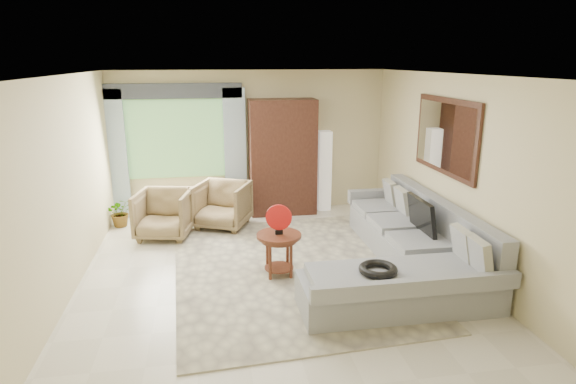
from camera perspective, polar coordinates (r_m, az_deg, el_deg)
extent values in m
plane|color=silver|center=(6.49, -1.68, -9.89)|extent=(6.00, 6.00, 0.00)
cube|color=#BDB695|center=(6.64, 0.03, -9.18)|extent=(3.23, 4.17, 0.02)
cube|color=gray|center=(7.37, 13.39, -5.46)|extent=(0.90, 2.40, 0.40)
cube|color=gray|center=(5.77, 13.06, -11.53)|extent=(2.30, 0.80, 0.40)
cube|color=gray|center=(7.03, 17.51, -2.91)|extent=(0.20, 3.20, 0.50)
cube|color=gray|center=(8.41, 10.18, -0.45)|extent=(0.90, 0.16, 0.22)
cube|color=gray|center=(5.28, 15.14, -10.84)|extent=(2.30, 0.10, 0.18)
cube|color=black|center=(6.83, 15.54, -2.69)|extent=(0.14, 0.74, 0.48)
torus|color=black|center=(5.46, 10.63, -9.00)|extent=(0.43, 0.43, 0.09)
cylinder|color=#472013|center=(6.28, -1.09, -5.18)|extent=(0.59, 0.59, 0.04)
cylinder|color=#472013|center=(6.39, -1.07, -7.72)|extent=(0.39, 0.39, 0.53)
cylinder|color=red|center=(6.19, -1.10, -3.02)|extent=(0.34, 0.11, 0.34)
imported|color=olive|center=(7.96, -14.49, -2.55)|extent=(0.98, 1.00, 0.77)
imported|color=olive|center=(8.24, -7.80, -1.54)|extent=(1.11, 1.12, 0.78)
imported|color=#999999|center=(8.73, -19.22, -2.26)|extent=(0.57, 0.54, 0.50)
cube|color=black|center=(8.81, -0.66, 4.14)|extent=(1.20, 0.55, 2.10)
cube|color=silver|center=(9.09, 4.28, 2.52)|extent=(0.24, 0.24, 1.50)
cube|color=#669E59|center=(8.91, -13.15, 6.15)|extent=(1.80, 0.04, 1.40)
cube|color=#9EB7CC|center=(8.99, -19.79, 4.10)|extent=(0.40, 0.08, 2.30)
cube|color=#9EB7CC|center=(8.86, -6.28, 4.77)|extent=(0.40, 0.08, 2.30)
cube|color=#1E232D|center=(8.75, -13.52, 11.58)|extent=(2.40, 0.12, 0.26)
cube|color=black|center=(7.05, 18.19, 6.30)|extent=(0.04, 1.70, 1.05)
cube|color=white|center=(7.04, 18.01, 6.30)|extent=(0.02, 1.54, 0.90)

